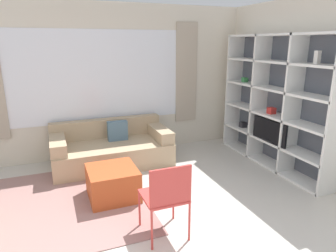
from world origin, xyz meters
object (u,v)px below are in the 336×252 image
object	(u,v)px
couch_main	(111,149)
folding_chair	(166,194)
shelving_unit	(276,103)
ottoman	(113,183)

from	to	relation	value
couch_main	folding_chair	bearing A→B (deg)	-86.78
shelving_unit	folding_chair	world-z (taller)	shelving_unit
couch_main	ottoman	size ratio (longest dim) A/B	2.96
folding_chair	ottoman	bearing A→B (deg)	-71.84
shelving_unit	couch_main	xyz separation A→B (m)	(-2.56, 1.02, -0.80)
ottoman	couch_main	bearing A→B (deg)	79.26
shelving_unit	ottoman	bearing A→B (deg)	-176.56
folding_chair	couch_main	bearing A→B (deg)	-86.78
couch_main	folding_chair	size ratio (longest dim) A/B	2.26
couch_main	folding_chair	distance (m)	2.29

